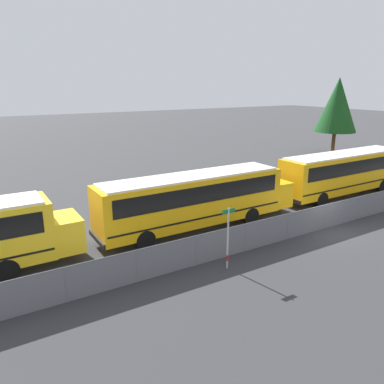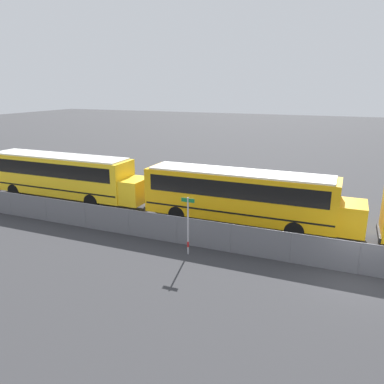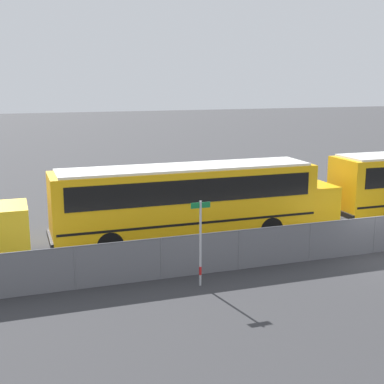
# 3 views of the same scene
# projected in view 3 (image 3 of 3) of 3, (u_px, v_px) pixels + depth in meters

# --- Properties ---
(ground_plane) EXTENTS (200.00, 200.00, 0.00)m
(ground_plane) POSITION_uv_depth(u_px,v_px,m) (373.00, 253.00, 22.18)
(ground_plane) COLOR #38383A
(fence) EXTENTS (121.79, 0.07, 1.56)m
(fence) POSITION_uv_depth(u_px,v_px,m) (374.00, 234.00, 22.01)
(fence) COLOR #9EA0A5
(fence) RESTS_ON ground_plane
(school_bus_3) EXTENTS (13.06, 2.48, 3.41)m
(school_bus_3) POSITION_uv_depth(u_px,v_px,m) (192.00, 197.00, 23.35)
(school_bus_3) COLOR #EDA80F
(school_bus_3) RESTS_ON ground_plane
(street_sign) EXTENTS (0.70, 0.09, 3.04)m
(street_sign) POSITION_uv_depth(u_px,v_px,m) (200.00, 241.00, 18.34)
(street_sign) COLOR #B7B7BC
(street_sign) RESTS_ON ground_plane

